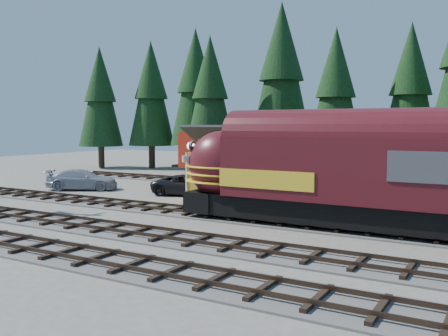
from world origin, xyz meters
The scene contains 11 objects.
ground centered at (0.00, 0.00, 0.00)m, with size 120.00×120.00×0.00m, color #6B665B.
track_siding centered at (10.00, 4.00, 0.06)m, with size 68.00×3.20×0.33m.
track_main_south centered at (10.00, -2.00, 0.06)m, with size 68.00×3.20×0.33m.
track_main_north centered at (10.00, -6.50, 0.06)m, with size 68.00×3.20×0.33m.
track_spur centered at (-10.00, 18.00, 0.06)m, with size 32.00×3.20×0.33m.
depot centered at (0.00, 10.50, 2.96)m, with size 12.80×7.00×5.30m.
conifer_backdrop centered at (6.75, 24.85, 9.63)m, with size 80.42×21.80×15.80m.
locomotive centered at (4.82, 4.00, 2.68)m, with size 17.00×3.38×4.62m.
caboose centered at (-7.67, 18.00, 2.75)m, with size 10.74×3.11×5.58m.
pickup_truck_a centered at (-7.74, 10.32, 0.77)m, with size 2.55×5.54×1.54m, color black.
pickup_truck_b centered at (-17.09, 8.57, 0.83)m, with size 2.31×5.69×1.65m, color #B3B6BC.
Camera 1 is at (13.29, -20.44, 5.31)m, focal length 40.00 mm.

